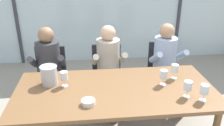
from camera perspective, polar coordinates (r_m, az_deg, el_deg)
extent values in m
plane|color=#9E9384|center=(3.80, -1.06, -8.41)|extent=(14.00, 14.00, 0.00)
cube|color=#38383D|center=(5.03, -22.67, 13.80)|extent=(0.06, 0.06, 2.60)
cube|color=brown|center=(2.57, 0.84, -6.62)|extent=(2.15, 1.01, 0.04)
cylinder|color=brown|center=(3.18, -18.14, -9.33)|extent=(0.07, 0.07, 0.70)
cylinder|color=brown|center=(3.34, 16.92, -7.41)|extent=(0.07, 0.07, 0.70)
cube|color=#232328|center=(3.43, -14.73, -4.08)|extent=(0.46, 0.46, 0.03)
cube|color=#232328|center=(3.51, -14.52, 0.66)|extent=(0.42, 0.06, 0.42)
cylinder|color=#232328|center=(3.43, -18.03, -9.12)|extent=(0.04, 0.04, 0.45)
cylinder|color=#232328|center=(3.35, -11.66, -9.18)|extent=(0.04, 0.04, 0.45)
cylinder|color=#232328|center=(3.75, -16.69, -5.98)|extent=(0.04, 0.04, 0.45)
cylinder|color=#232328|center=(3.67, -10.89, -5.96)|extent=(0.04, 0.04, 0.45)
cube|color=#232328|center=(3.39, -1.22, -3.56)|extent=(0.46, 0.46, 0.03)
cube|color=#232328|center=(3.48, -1.37, 1.21)|extent=(0.42, 0.06, 0.42)
cylinder|color=#232328|center=(3.35, -4.35, -8.78)|extent=(0.04, 0.04, 0.45)
cylinder|color=#232328|center=(3.36, 2.22, -8.60)|extent=(0.04, 0.04, 0.45)
cylinder|color=#232328|center=(3.67, -4.27, -5.58)|extent=(0.04, 0.04, 0.45)
cylinder|color=#232328|center=(3.68, 1.68, -5.43)|extent=(0.04, 0.04, 0.45)
cube|color=#232328|center=(3.57, 12.29, -2.66)|extent=(0.49, 0.49, 0.03)
cube|color=#232328|center=(3.66, 12.00, 1.86)|extent=(0.42, 0.08, 0.42)
cylinder|color=#232328|center=(3.49, 9.46, -7.60)|extent=(0.04, 0.04, 0.45)
cylinder|color=#232328|center=(3.57, 15.55, -7.44)|extent=(0.04, 0.04, 0.45)
cylinder|color=#232328|center=(3.81, 8.63, -4.62)|extent=(0.04, 0.04, 0.45)
cylinder|color=#232328|center=(3.88, 14.20, -4.55)|extent=(0.04, 0.04, 0.45)
cylinder|color=#38383D|center=(3.35, -14.99, 0.77)|extent=(0.33, 0.33, 0.52)
sphere|color=#936B4C|center=(3.23, -15.65, 6.55)|extent=(0.21, 0.21, 0.21)
cube|color=#47423D|center=(3.30, -16.47, -4.83)|extent=(0.14, 0.40, 0.13)
cube|color=#47423D|center=(3.27, -13.35, -4.71)|extent=(0.14, 0.40, 0.13)
cylinder|color=#47423D|center=(3.26, -16.43, -10.51)|extent=(0.10, 0.10, 0.48)
cylinder|color=#47423D|center=(3.23, -13.24, -10.44)|extent=(0.10, 0.10, 0.48)
cylinder|color=#38383D|center=(3.27, -18.57, 0.19)|extent=(0.09, 0.33, 0.26)
cylinder|color=#38383D|center=(3.21, -11.93, 0.54)|extent=(0.09, 0.33, 0.26)
cylinder|color=#B7AD9E|center=(3.32, -1.00, 1.38)|extent=(0.34, 0.34, 0.52)
sphere|color=#DBAD89|center=(3.20, -1.05, 7.26)|extent=(0.21, 0.21, 0.21)
cube|color=#47423D|center=(3.24, -2.05, -4.31)|extent=(0.15, 0.41, 0.13)
cube|color=#47423D|center=(3.26, 1.10, -4.07)|extent=(0.15, 0.41, 0.13)
cylinder|color=#47423D|center=(3.20, -1.52, -10.07)|extent=(0.10, 0.10, 0.48)
cylinder|color=#47423D|center=(3.23, 1.69, -9.79)|extent=(0.10, 0.10, 0.48)
cylinder|color=#B7AD9E|center=(3.18, -4.09, 0.79)|extent=(0.10, 0.33, 0.26)
cylinder|color=#B7AD9E|center=(3.23, 2.63, 1.21)|extent=(0.10, 0.33, 0.26)
cylinder|color=#9EB2D1|center=(3.48, 12.62, 1.90)|extent=(0.35, 0.35, 0.52)
sphere|color=tan|center=(3.37, 13.15, 7.50)|extent=(0.21, 0.21, 0.21)
cube|color=#47423D|center=(3.39, 12.17, -3.53)|extent=(0.17, 0.41, 0.13)
cube|color=#47423D|center=(3.46, 14.91, -3.21)|extent=(0.17, 0.41, 0.13)
cylinder|color=#47423D|center=(3.36, 13.12, -8.99)|extent=(0.10, 0.10, 0.48)
cylinder|color=#47423D|center=(3.43, 15.89, -8.54)|extent=(0.10, 0.10, 0.48)
cylinder|color=#9EB2D1|center=(3.30, 10.46, 1.32)|extent=(0.11, 0.33, 0.26)
cylinder|color=#9EB2D1|center=(3.46, 16.33, 1.78)|extent=(0.11, 0.33, 0.26)
cylinder|color=#B7B7BC|center=(2.69, -14.91, -2.92)|extent=(0.18, 0.18, 0.21)
torus|color=silver|center=(2.65, -15.15, -0.87)|extent=(0.19, 0.19, 0.01)
cylinder|color=silver|center=(2.30, -5.74, -9.40)|extent=(0.13, 0.13, 0.05)
cylinder|color=silver|center=(2.70, 12.16, -5.05)|extent=(0.07, 0.07, 0.00)
cylinder|color=silver|center=(2.68, 12.23, -4.31)|extent=(0.01, 0.01, 0.07)
cylinder|color=silver|center=(2.65, 12.39, -2.68)|extent=(0.08, 0.08, 0.09)
cylinder|color=#E0D184|center=(2.66, 12.34, -3.20)|extent=(0.07, 0.07, 0.04)
cylinder|color=silver|center=(2.66, -11.30, -5.42)|extent=(0.07, 0.07, 0.00)
cylinder|color=silver|center=(2.64, -11.37, -4.67)|extent=(0.01, 0.01, 0.07)
cylinder|color=silver|center=(2.61, -11.52, -3.03)|extent=(0.08, 0.08, 0.09)
cylinder|color=silver|center=(2.87, 14.66, -3.53)|extent=(0.07, 0.07, 0.00)
cylinder|color=silver|center=(2.85, 14.74, -2.83)|extent=(0.01, 0.01, 0.07)
cylinder|color=silver|center=(2.81, 14.92, -1.28)|extent=(0.08, 0.08, 0.09)
cylinder|color=#560C1E|center=(2.83, 14.86, -1.77)|extent=(0.07, 0.07, 0.04)
cylinder|color=silver|center=(2.54, 17.51, -7.67)|extent=(0.07, 0.07, 0.00)
cylinder|color=silver|center=(2.52, 17.62, -6.90)|extent=(0.01, 0.01, 0.07)
cylinder|color=silver|center=(2.48, 17.86, -5.21)|extent=(0.08, 0.08, 0.09)
cylinder|color=#E0D184|center=(2.49, 17.78, -5.74)|extent=(0.07, 0.07, 0.04)
cylinder|color=silver|center=(2.53, 21.02, -8.35)|extent=(0.07, 0.07, 0.00)
cylinder|color=silver|center=(2.51, 21.15, -7.58)|extent=(0.01, 0.01, 0.07)
cylinder|color=silver|center=(2.47, 21.44, -5.89)|extent=(0.08, 0.08, 0.09)
cylinder|color=#560C1E|center=(2.48, 21.35, -6.43)|extent=(0.07, 0.07, 0.04)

